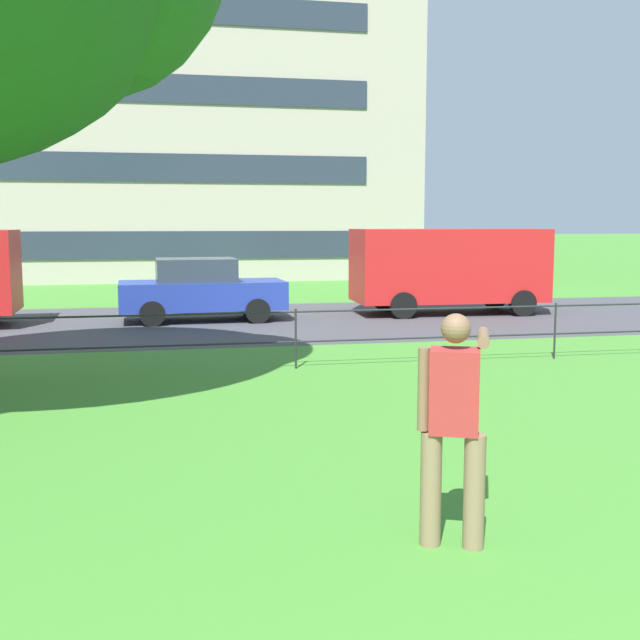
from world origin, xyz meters
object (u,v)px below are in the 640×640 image
Objects in this scene: person_thrower at (454,422)px; panel_van_far_right at (449,266)px; car_blue_far_left at (201,289)px; apartment_building_background at (46,106)px.

person_thrower is 15.42m from panel_van_far_right.
car_blue_far_left is 21.73m from apartment_building_background.
apartment_building_background is (-12.47, 19.42, 6.50)m from panel_van_far_right.
person_thrower is 14.18m from car_blue_far_left.
person_thrower reaches higher than car_blue_far_left.
panel_van_far_right is at bearing 2.46° from car_blue_far_left.
person_thrower is 0.44× the size of car_blue_far_left.
car_blue_far_left is 0.13× the size of apartment_building_background.
apartment_building_background reaches higher than person_thrower.
car_blue_far_left is at bearing 94.42° from person_thrower.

